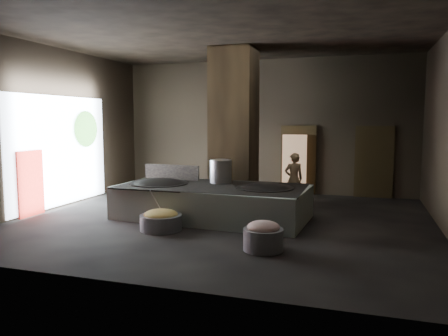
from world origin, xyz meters
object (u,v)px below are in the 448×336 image
(wok_right, at_px, (265,191))
(stock_pot, at_px, (221,171))
(wok_left, at_px, (159,186))
(veg_basin, at_px, (161,222))
(hearth_platform, at_px, (212,202))
(cook, at_px, (294,179))
(meat_basin, at_px, (263,239))

(wok_right, height_order, stock_pot, stock_pot)
(wok_left, height_order, veg_basin, wok_left)
(hearth_platform, relative_size, cook, 3.09)
(wok_left, distance_m, cook, 3.94)
(wok_right, relative_size, veg_basin, 1.47)
(hearth_platform, bearing_deg, wok_left, -174.70)
(veg_basin, bearing_deg, wok_left, 117.33)
(wok_left, distance_m, meat_basin, 4.02)
(wok_left, xyz_separation_m, cook, (3.16, 2.35, 0.02))
(wok_left, xyz_separation_m, wok_right, (2.80, 0.10, 0.00))
(meat_basin, bearing_deg, veg_basin, 162.34)
(hearth_platform, relative_size, wok_right, 3.41)
(hearth_platform, height_order, meat_basin, hearth_platform)
(veg_basin, bearing_deg, meat_basin, -17.66)
(wok_left, relative_size, wok_right, 1.07)
(hearth_platform, relative_size, wok_left, 3.17)
(wok_left, relative_size, stock_pot, 2.42)
(hearth_platform, xyz_separation_m, stock_pot, (0.05, 0.55, 0.72))
(wok_right, relative_size, stock_pot, 2.25)
(cook, distance_m, meat_basin, 4.63)
(meat_basin, bearing_deg, wok_right, 101.86)
(hearth_platform, bearing_deg, veg_basin, -112.10)
(cook, xyz_separation_m, meat_basin, (0.13, -4.60, -0.56))
(veg_basin, bearing_deg, stock_pot, 69.61)
(cook, relative_size, meat_basin, 2.00)
(wok_right, bearing_deg, stock_pot, 158.96)
(cook, bearing_deg, wok_left, 9.26)
(hearth_platform, distance_m, meat_basin, 2.95)
(cook, xyz_separation_m, veg_basin, (-2.42, -3.78, -0.59))
(hearth_platform, xyz_separation_m, meat_basin, (1.84, -2.30, -0.20))
(wok_right, relative_size, cook, 0.91)
(veg_basin, relative_size, meat_basin, 1.23)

